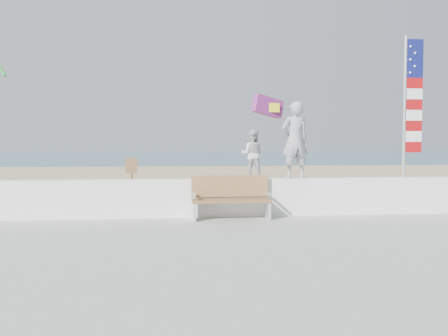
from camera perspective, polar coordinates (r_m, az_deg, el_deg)
The scene contains 10 objects.
ground at distance 9.52m, azimuth -0.03°, elevation -8.72°, with size 220.00×220.00×0.00m, color #325265.
sand at distance 18.39m, azimuth -3.04°, elevation -2.91°, with size 90.00×40.00×0.08m, color tan.
boardwalk at distance 5.66m, azimuth 4.49°, elevation -15.60°, with size 50.00×12.40×0.10m, color #A8A8A3.
seawall at distance 11.39m, azimuth -1.11°, elevation -3.57°, with size 30.00×0.35×0.90m, color white.
adult at distance 11.65m, azimuth 8.51°, elevation 3.35°, with size 0.68×0.45×1.86m, color #9A9A9F.
child at distance 11.43m, azimuth 3.45°, elevation 1.67°, with size 0.57×0.45×1.18m, color #BDBDBD.
bench at distance 10.97m, azimuth 0.81°, elevation -3.52°, with size 1.80×0.57×1.00m.
flag at distance 12.75m, azimuth 21.42°, elevation 7.56°, with size 0.50×0.08×3.50m.
parafoil_kite at distance 14.30m, azimuth 5.37°, elevation 7.37°, with size 1.05×0.63×0.71m.
sign at distance 13.32m, azimuth -11.05°, elevation -1.31°, with size 0.32×0.07×1.46m.
Camera 1 is at (-1.00, -9.27, 1.93)m, focal length 38.00 mm.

